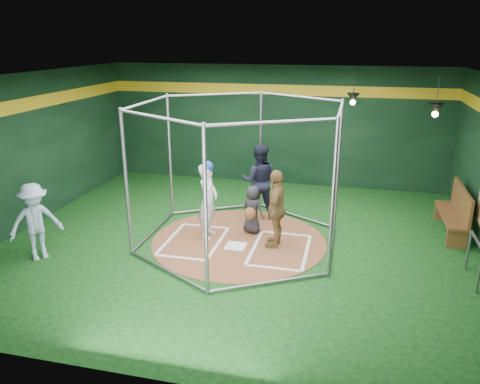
% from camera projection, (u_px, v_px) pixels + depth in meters
% --- Properties ---
extents(room_shell, '(10.10, 9.10, 3.53)m').
position_uv_depth(room_shell, '(239.00, 163.00, 9.70)').
color(room_shell, '#0B340D').
rests_on(room_shell, ground).
extents(clay_disc, '(3.80, 3.80, 0.01)m').
position_uv_depth(clay_disc, '(239.00, 241.00, 10.24)').
color(clay_disc, brown).
rests_on(clay_disc, ground).
extents(home_plate, '(0.43, 0.43, 0.01)m').
position_uv_depth(home_plate, '(236.00, 246.00, 9.96)').
color(home_plate, white).
rests_on(home_plate, clay_disc).
extents(batter_box_left, '(1.17, 1.77, 0.01)m').
position_uv_depth(batter_box_left, '(194.00, 241.00, 10.22)').
color(batter_box_left, white).
rests_on(batter_box_left, clay_disc).
extents(batter_box_right, '(1.17, 1.77, 0.01)m').
position_uv_depth(batter_box_right, '(280.00, 249.00, 9.79)').
color(batter_box_right, white).
rests_on(batter_box_right, clay_disc).
extents(batting_cage, '(4.05, 4.67, 3.00)m').
position_uv_depth(batting_cage, '(239.00, 175.00, 9.77)').
color(batting_cage, gray).
rests_on(batting_cage, ground).
extents(pendant_lamp_near, '(0.34, 0.34, 0.90)m').
position_uv_depth(pendant_lamp_near, '(353.00, 98.00, 12.21)').
color(pendant_lamp_near, black).
rests_on(pendant_lamp_near, room_shell).
extents(pendant_lamp_far, '(0.34, 0.34, 0.90)m').
position_uv_depth(pendant_lamp_far, '(436.00, 109.00, 10.33)').
color(pendant_lamp_far, black).
rests_on(pendant_lamp_far, room_shell).
extents(batter_figure, '(0.44, 0.63, 1.74)m').
position_uv_depth(batter_figure, '(208.00, 200.00, 10.19)').
color(batter_figure, silver).
rests_on(batter_figure, clay_disc).
extents(visitor_leopard, '(0.43, 0.99, 1.67)m').
position_uv_depth(visitor_leopard, '(276.00, 208.00, 9.76)').
color(visitor_leopard, '#AB8649').
rests_on(visitor_leopard, clay_disc).
extents(catcher_figure, '(0.63, 0.66, 1.10)m').
position_uv_depth(catcher_figure, '(252.00, 210.00, 10.50)').
color(catcher_figure, black).
rests_on(catcher_figure, clay_disc).
extents(umpire, '(0.98, 0.81, 1.82)m').
position_uv_depth(umpire, '(259.00, 181.00, 11.35)').
color(umpire, black).
rests_on(umpire, clay_disc).
extents(bystander_blue, '(1.11, 1.15, 1.58)m').
position_uv_depth(bystander_blue, '(35.00, 222.00, 9.21)').
color(bystander_blue, '#96B0C7').
rests_on(bystander_blue, ground).
extents(dugout_bench, '(0.44, 1.87, 1.09)m').
position_uv_depth(dugout_bench, '(456.00, 210.00, 10.47)').
color(dugout_bench, brown).
rests_on(dugout_bench, ground).
extents(steel_railing, '(0.05, 0.95, 0.82)m').
position_uv_depth(steel_railing, '(475.00, 254.00, 8.41)').
color(steel_railing, gray).
rests_on(steel_railing, ground).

